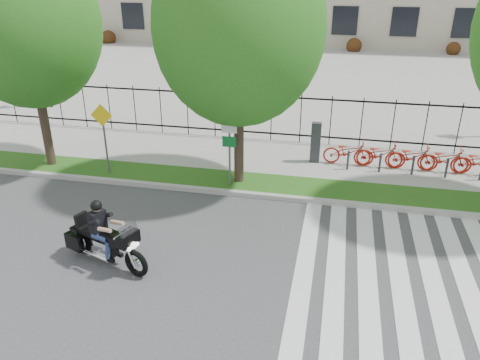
# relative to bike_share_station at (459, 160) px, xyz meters

# --- Properties ---
(ground) EXTENTS (120.00, 120.00, 0.00)m
(ground) POSITION_rel_bike_share_station_xyz_m (-6.93, -7.20, -0.63)
(ground) COLOR #3D3D40
(ground) RESTS_ON ground
(curb) EXTENTS (60.00, 0.20, 0.15)m
(curb) POSITION_rel_bike_share_station_xyz_m (-6.93, -3.10, -0.55)
(curb) COLOR #A2A098
(curb) RESTS_ON ground
(grass_verge) EXTENTS (60.00, 1.50, 0.15)m
(grass_verge) POSITION_rel_bike_share_station_xyz_m (-6.93, -2.25, -0.55)
(grass_verge) COLOR #255916
(grass_verge) RESTS_ON ground
(sidewalk) EXTENTS (60.00, 3.50, 0.15)m
(sidewalk) POSITION_rel_bike_share_station_xyz_m (-6.93, 0.25, -0.55)
(sidewalk) COLOR gray
(sidewalk) RESTS_ON ground
(plaza) EXTENTS (80.00, 34.00, 0.10)m
(plaza) POSITION_rel_bike_share_station_xyz_m (-6.93, 17.80, -0.58)
(plaza) COLOR gray
(plaza) RESTS_ON ground
(crosswalk_stripes) EXTENTS (5.70, 8.00, 0.01)m
(crosswalk_stripes) POSITION_rel_bike_share_station_xyz_m (-2.10, -7.20, -0.62)
(crosswalk_stripes) COLOR silver
(crosswalk_stripes) RESTS_ON ground
(iron_fence) EXTENTS (30.00, 0.06, 2.00)m
(iron_fence) POSITION_rel_bike_share_station_xyz_m (-6.93, 2.00, 0.52)
(iron_fence) COLOR black
(iron_fence) RESTS_ON sidewalk
(lamp_post_left) EXTENTS (1.06, 0.70, 4.25)m
(lamp_post_left) POSITION_rel_bike_share_station_xyz_m (-18.93, 4.80, 2.58)
(lamp_post_left) COLOR black
(lamp_post_left) RESTS_ON ground
(street_tree_0) EXTENTS (4.78, 4.78, 7.64)m
(street_tree_0) POSITION_rel_bike_share_station_xyz_m (-14.42, -2.25, 4.41)
(street_tree_0) COLOR #32241B
(street_tree_0) RESTS_ON grass_verge
(street_tree_1) EXTENTS (5.18, 5.18, 7.96)m
(street_tree_1) POSITION_rel_bike_share_station_xyz_m (-7.35, -2.25, 4.49)
(street_tree_1) COLOR #32241B
(street_tree_1) RESTS_ON grass_verge
(bike_share_station) EXTENTS (9.98, 0.85, 1.50)m
(bike_share_station) POSITION_rel_bike_share_station_xyz_m (0.00, 0.00, 0.00)
(bike_share_station) COLOR #2D2D33
(bike_share_station) RESTS_ON sidewalk
(sign_pole_regulatory) EXTENTS (0.50, 0.09, 2.50)m
(sign_pole_regulatory) POSITION_rel_bike_share_station_xyz_m (-7.59, -2.62, 1.11)
(sign_pole_regulatory) COLOR #59595B
(sign_pole_regulatory) RESTS_ON grass_verge
(sign_pole_warning) EXTENTS (0.78, 0.09, 2.49)m
(sign_pole_warning) POSITION_rel_bike_share_station_xyz_m (-11.95, -2.62, 1.11)
(sign_pole_warning) COLOR #59595B
(sign_pole_warning) RESTS_ON grass_verge
(motorcycle_rider) EXTENTS (2.55, 1.30, 2.05)m
(motorcycle_rider) POSITION_rel_bike_share_station_xyz_m (-9.55, -7.49, 0.05)
(motorcycle_rider) COLOR black
(motorcycle_rider) RESTS_ON ground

